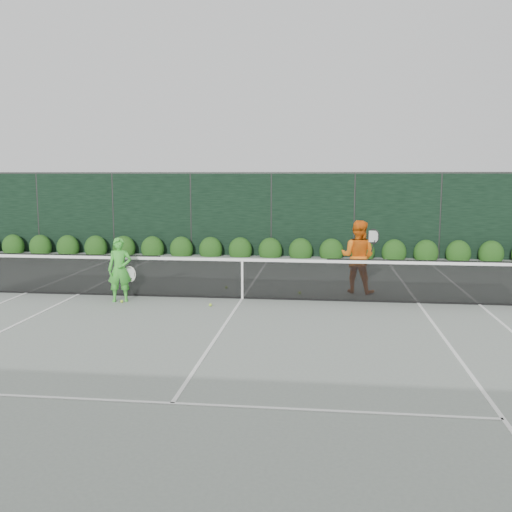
# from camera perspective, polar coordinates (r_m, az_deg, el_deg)

# --- Properties ---
(ground) EXTENTS (80.00, 80.00, 0.00)m
(ground) POSITION_cam_1_polar(r_m,az_deg,el_deg) (13.71, -1.38, -4.30)
(ground) COLOR gray
(ground) RESTS_ON ground
(tennis_net) EXTENTS (12.90, 0.10, 1.07)m
(tennis_net) POSITION_cam_1_polar(r_m,az_deg,el_deg) (13.61, -1.49, -2.11)
(tennis_net) COLOR #113322
(tennis_net) RESTS_ON ground
(player_woman) EXTENTS (0.66, 0.49, 1.50)m
(player_woman) POSITION_cam_1_polar(r_m,az_deg,el_deg) (13.68, -13.46, -1.34)
(player_woman) COLOR green
(player_woman) RESTS_ON ground
(player_man) EXTENTS (1.07, 0.95, 1.83)m
(player_man) POSITION_cam_1_polar(r_m,az_deg,el_deg) (14.52, 10.16, -0.06)
(player_man) COLOR orange
(player_man) RESTS_ON ground
(court_lines) EXTENTS (11.03, 23.83, 0.01)m
(court_lines) POSITION_cam_1_polar(r_m,az_deg,el_deg) (13.71, -1.38, -4.27)
(court_lines) COLOR white
(court_lines) RESTS_ON ground
(windscreen_fence) EXTENTS (32.00, 21.07, 3.06)m
(windscreen_fence) POSITION_cam_1_polar(r_m,az_deg,el_deg) (10.81, -3.44, 0.51)
(windscreen_fence) COLOR black
(windscreen_fence) RESTS_ON ground
(hedge_row) EXTENTS (31.66, 0.65, 0.94)m
(hedge_row) POSITION_cam_1_polar(r_m,az_deg,el_deg) (20.67, 1.44, 0.55)
(hedge_row) COLOR #153D10
(hedge_row) RESTS_ON ground
(tennis_balls) EXTENTS (4.14, 2.11, 0.07)m
(tennis_balls) POSITION_cam_1_polar(r_m,az_deg,el_deg) (13.86, -3.98, -4.03)
(tennis_balls) COLOR #B1E432
(tennis_balls) RESTS_ON ground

